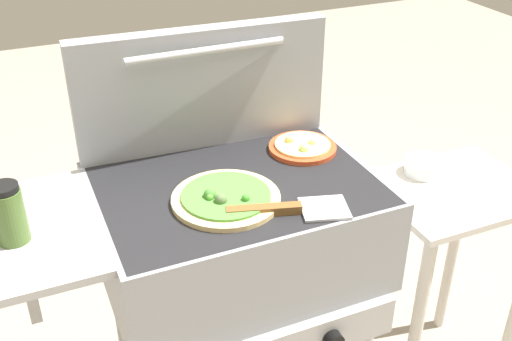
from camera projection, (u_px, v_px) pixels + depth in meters
The scene contains 8 objects.
grill at pixel (232, 236), 1.47m from camera, with size 0.96×0.53×0.90m.
grill_lid_open at pixel (202, 88), 1.50m from camera, with size 0.63×0.09×0.30m.
pizza_cheese at pixel (302, 147), 1.54m from camera, with size 0.17×0.17×0.03m.
pizza_veggie at pixel (226, 198), 1.34m from camera, with size 0.24×0.24×0.04m.
sauce_jar at pixel (9, 214), 1.19m from camera, with size 0.06×0.06×0.13m.
spatula at pixel (289, 209), 1.30m from camera, with size 0.27×0.13×0.02m.
prep_table at pixel (444, 246), 1.83m from camera, with size 0.44×0.36×0.72m.
topping_bowl_near at pixel (424, 167), 1.78m from camera, with size 0.11×0.11×0.04m.
Camera 1 is at (-0.44, -1.12, 1.63)m, focal length 43.22 mm.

